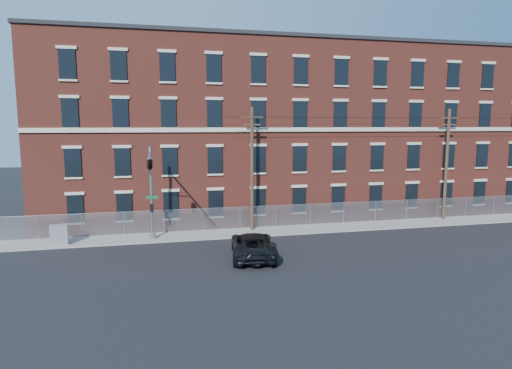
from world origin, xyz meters
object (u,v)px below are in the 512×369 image
object	(u,v)px
traffic_signal_mast	(150,173)
pickup_truck	(253,245)
utility_pole_near	(252,167)
utility_cabinet	(59,235)

from	to	relation	value
traffic_signal_mast	pickup_truck	size ratio (longest dim) A/B	1.19
traffic_signal_mast	pickup_truck	bearing A→B (deg)	-29.13
utility_pole_near	traffic_signal_mast	bearing A→B (deg)	-156.86
utility_cabinet	utility_pole_near	bearing A→B (deg)	-1.25
pickup_truck	utility_cabinet	xyz separation A→B (m)	(-13.05, 5.64, 0.04)
traffic_signal_mast	utility_pole_near	distance (m)	8.70
pickup_truck	utility_cabinet	size ratio (longest dim) A/B	3.99
traffic_signal_mast	utility_cabinet	bearing A→B (deg)	162.89
utility_pole_near	utility_cabinet	bearing A→B (deg)	-174.51
traffic_signal_mast	pickup_truck	xyz separation A→B (m)	(6.49, -3.62, -4.57)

